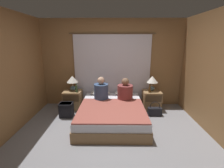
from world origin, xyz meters
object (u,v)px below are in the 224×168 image
Objects in this scene: nightstand_left at (73,100)px; person_left_in_bed at (101,91)px; pillow_right at (124,93)px; beer_bottle_on_left_stand at (76,89)px; bed at (112,113)px; person_right_in_bed at (125,91)px; handbag_on_floor at (155,111)px; lamp_left at (72,81)px; beer_bottle_on_right_stand at (150,90)px; lamp_right at (152,81)px; pillow_left at (100,93)px; nightstand_right at (151,100)px; backpack_on_floor at (66,109)px.

person_left_in_bed is at bearing -19.18° from nightstand_left.
beer_bottle_on_left_stand is at bearing -171.71° from pillow_right.
pillow_right is 1.34m from beer_bottle_on_left_stand.
person_right_in_bed reaches higher than bed.
lamp_left is at bearing 167.47° from handbag_on_floor.
beer_bottle_on_right_stand is (0.68, -0.19, 0.16)m from pillow_right.
lamp_right reaches higher than pillow_left.
pillow_right is (-0.78, 0.09, 0.19)m from nightstand_right.
person_right_in_bed is (-0.78, -0.29, 0.35)m from nightstand_right.
nightstand_right is 1.48m from person_left_in_bed.
lamp_left is 0.72× the size of person_right_in_bed.
person_right_in_bed is at bearing 169.66° from handbag_on_floor.
lamp_left is 0.79× the size of pillow_right.
nightstand_left is 1.47m from pillow_right.
nightstand_right is 2.56× the size of beer_bottle_on_right_stand.
nightstand_left is 1.27× the size of lamp_left.
bed is at bearing -31.55° from beer_bottle_on_left_stand.
nightstand_left is at bearing -176.59° from pillow_right.
lamp_right is at bearing -0.83° from pillow_left.
nightstand_right is 1.01× the size of pillow_right.
bed is 3.77× the size of pillow_left.
pillow_right is 1.64m from backpack_on_floor.
lamp_left reaches higher than backpack_on_floor.
lamp_left is at bearing 175.43° from beer_bottle_on_right_stand.
nightstand_left is 1.53m from person_right_in_bed.
nightstand_right reaches higher than pillow_left.
lamp_left is 0.92m from person_left_in_bed.
nightstand_left reaches higher than bed.
beer_bottle_on_right_stand is (2.14, -0.11, 0.34)m from nightstand_left.
beer_bottle_on_right_stand reaches higher than nightstand_right.
backpack_on_floor is at bearing -169.23° from beer_bottle_on_right_stand.
backpack_on_floor is (-0.88, -0.23, -0.42)m from person_left_in_bed.
person_left_in_bed is at bearing -171.98° from beer_bottle_on_right_stand.
bed is 1.49m from lamp_right.
beer_bottle_on_left_stand reaches higher than backpack_on_floor.
lamp_left is at bearing -178.44° from pillow_left.
backpack_on_floor is at bearing -177.72° from handbag_on_floor.
handbag_on_floor is (2.09, -0.33, -0.51)m from beer_bottle_on_left_stand.
pillow_right is at bearing 173.63° from nightstand_right.
nightstand_right is at bearing 20.44° from person_right_in_bed.
lamp_left is 2.15m from beer_bottle_on_right_stand.
lamp_right reaches higher than beer_bottle_on_left_stand.
nightstand_left is 2.24× the size of beer_bottle_on_left_stand.
nightstand_right is 0.45m from handbag_on_floor.
lamp_left is at bearing 85.25° from backpack_on_floor.
lamp_right is 0.69× the size of person_left_in_bed.
handbag_on_floor is at bearing -90.41° from lamp_right.
bed is 0.68m from person_right_in_bed.
backpack_on_floor is (-1.51, -0.61, -0.24)m from pillow_right.
lamp_right is 0.79× the size of pillow_left.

